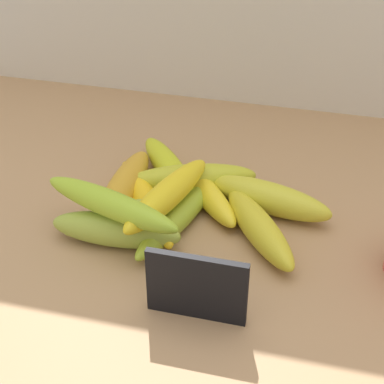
# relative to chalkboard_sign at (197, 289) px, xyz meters

# --- Properties ---
(counter_top) EXTENTS (1.10, 0.76, 0.03)m
(counter_top) POSITION_rel_chalkboard_sign_xyz_m (-0.04, 0.14, -0.05)
(counter_top) COLOR #A88057
(counter_top) RESTS_ON ground
(chalkboard_sign) EXTENTS (0.11, 0.02, 0.08)m
(chalkboard_sign) POSITION_rel_chalkboard_sign_xyz_m (0.00, 0.00, 0.00)
(chalkboard_sign) COLOR black
(chalkboard_sign) RESTS_ON counter_top
(banana_0) EXTENTS (0.04, 0.19, 0.04)m
(banana_0) POSITION_rel_chalkboard_sign_xyz_m (-0.15, 0.18, -0.02)
(banana_0) COLOR gold
(banana_0) RESTS_ON counter_top
(banana_1) EXTENTS (0.15, 0.19, 0.03)m
(banana_1) POSITION_rel_chalkboard_sign_xyz_m (-0.11, 0.17, -0.02)
(banana_1) COLOR yellow
(banana_1) RESTS_ON counter_top
(banana_2) EXTENTS (0.19, 0.11, 0.04)m
(banana_2) POSITION_rel_chalkboard_sign_xyz_m (-0.06, 0.23, -0.02)
(banana_2) COLOR gold
(banana_2) RESTS_ON counter_top
(banana_3) EXTENTS (0.12, 0.14, 0.03)m
(banana_3) POSITION_rel_chalkboard_sign_xyz_m (-0.03, 0.20, -0.02)
(banana_3) COLOR yellow
(banana_3) RESTS_ON counter_top
(banana_4) EXTENTS (0.14, 0.17, 0.04)m
(banana_4) POSITION_rel_chalkboard_sign_xyz_m (-0.10, 0.25, -0.02)
(banana_4) COLOR #BDC921
(banana_4) RESTS_ON counter_top
(banana_5) EXTENTS (0.18, 0.08, 0.04)m
(banana_5) POSITION_rel_chalkboard_sign_xyz_m (0.05, 0.21, -0.02)
(banana_5) COLOR gold
(banana_5) RESTS_ON counter_top
(banana_6) EXTENTS (0.08, 0.19, 0.03)m
(banana_6) POSITION_rel_chalkboard_sign_xyz_m (-0.06, 0.14, -0.02)
(banana_6) COLOR #9BB72D
(banana_6) RESTS_ON counter_top
(banana_7) EXTENTS (0.17, 0.05, 0.04)m
(banana_7) POSITION_rel_chalkboard_sign_xyz_m (-0.13, 0.10, -0.02)
(banana_7) COLOR #97AC3A
(banana_7) RESTS_ON counter_top
(banana_8) EXTENTS (0.13, 0.16, 0.04)m
(banana_8) POSITION_rel_chalkboard_sign_xyz_m (0.05, 0.14, -0.02)
(banana_8) COLOR gold
(banana_8) RESTS_ON counter_top
(banana_9) EXTENTS (0.14, 0.13, 0.03)m
(banana_9) POSITION_rel_chalkboard_sign_xyz_m (-0.13, 0.13, -0.02)
(banana_9) COLOR #9BAF39
(banana_9) RESTS_ON counter_top
(banana_10) EXTENTS (0.09, 0.19, 0.04)m
(banana_10) POSITION_rel_chalkboard_sign_xyz_m (-0.07, 0.15, 0.01)
(banana_10) COLOR yellow
(banana_10) RESTS_ON banana_6
(banana_11) EXTENTS (0.20, 0.09, 0.03)m
(banana_11) POSITION_rel_chalkboard_sign_xyz_m (-0.13, 0.10, 0.02)
(banana_11) COLOR #9BBF2C
(banana_11) RESTS_ON banana_7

